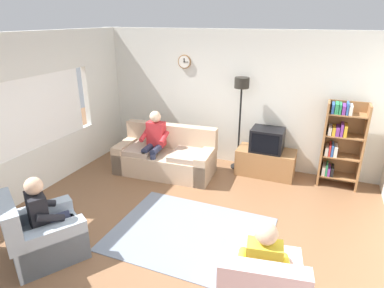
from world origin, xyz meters
The scene contains 13 objects.
ground_plane centered at (0.00, 0.00, 0.00)m, with size 12.00×12.00×0.00m, color brown.
back_wall_assembly centered at (0.00, 2.66, 1.35)m, with size 6.20×0.17×2.70m.
left_wall_assembly centered at (-2.86, 0.03, 1.34)m, with size 0.12×5.80×2.70m.
couch centered at (-1.10, 1.60, 0.31)m, with size 1.95×1.01×0.90m.
tv_stand centered at (0.75, 2.25, 0.25)m, with size 1.10×0.56×0.51m.
tv centered at (0.75, 2.23, 0.73)m, with size 0.60×0.49×0.44m.
bookshelf centered at (2.00, 2.32, 0.83)m, with size 0.68×0.36×1.56m.
floor_lamp centered at (0.16, 2.35, 1.45)m, with size 0.28×0.28×1.85m.
armchair_near_window centered at (-1.44, -1.22, 0.29)m, with size 1.15×1.17×0.90m.
area_rug centered at (0.14, -0.10, 0.01)m, with size 2.20×1.70×0.01m, color slate.
person_on_couch centered at (-1.29, 1.49, 0.70)m, with size 0.53×0.56×1.24m.
person_in_left_armchair centered at (-1.39, -1.15, 0.60)m, with size 0.61×0.64×1.12m.
person_in_right_armchair centered at (1.30, -1.00, 0.60)m, with size 0.56×0.58×1.12m.
Camera 1 is at (1.65, -3.71, 2.90)m, focal length 30.72 mm.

